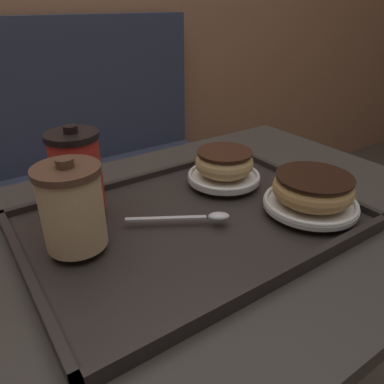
{
  "coord_description": "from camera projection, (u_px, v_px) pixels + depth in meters",
  "views": [
    {
      "loc": [
        -0.32,
        -0.45,
        1.05
      ],
      "look_at": [
        -0.01,
        -0.01,
        0.77
      ],
      "focal_mm": 35.0,
      "sensor_mm": 36.0,
      "label": 1
    }
  ],
  "objects": [
    {
      "name": "booth_bench",
      "position": [
        49.0,
        215.0,
        1.42
      ],
      "size": [
        1.39,
        0.44,
        1.0
      ],
      "color": "#33384C",
      "rests_on": "ground_plane"
    },
    {
      "name": "cafe_table",
      "position": [
        194.0,
        289.0,
        0.71
      ],
      "size": [
        1.0,
        0.67,
        0.71
      ],
      "color": "#38332D",
      "rests_on": "ground_plane"
    },
    {
      "name": "serving_tray",
      "position": [
        192.0,
        222.0,
        0.63
      ],
      "size": [
        0.54,
        0.39,
        0.02
      ],
      "color": "#282321",
      "rests_on": "cafe_table"
    },
    {
      "name": "coffee_cup_front",
      "position": [
        72.0,
        207.0,
        0.52
      ],
      "size": [
        0.09,
        0.09,
        0.13
      ],
      "color": "#E0B784",
      "rests_on": "serving_tray"
    },
    {
      "name": "coffee_cup_rear",
      "position": [
        77.0,
        171.0,
        0.61
      ],
      "size": [
        0.08,
        0.08,
        0.14
      ],
      "color": "red",
      "rests_on": "serving_tray"
    },
    {
      "name": "plate_with_chocolate_donut",
      "position": [
        310.0,
        203.0,
        0.64
      ],
      "size": [
        0.16,
        0.16,
        0.01
      ],
      "color": "white",
      "rests_on": "serving_tray"
    },
    {
      "name": "donut_chocolate_glazed",
      "position": [
        313.0,
        188.0,
        0.63
      ],
      "size": [
        0.13,
        0.13,
        0.04
      ],
      "color": "tan",
      "rests_on": "plate_with_chocolate_donut"
    },
    {
      "name": "plate_with_plain_donut",
      "position": [
        224.0,
        176.0,
        0.74
      ],
      "size": [
        0.14,
        0.14,
        0.01
      ],
      "color": "white",
      "rests_on": "serving_tray"
    },
    {
      "name": "donut_plain",
      "position": [
        224.0,
        162.0,
        0.72
      ],
      "size": [
        0.11,
        0.11,
        0.05
      ],
      "color": "#DBB270",
      "rests_on": "plate_with_plain_donut"
    },
    {
      "name": "spoon",
      "position": [
        202.0,
        217.0,
        0.6
      ],
      "size": [
        0.15,
        0.1,
        0.01
      ],
      "rotation": [
        0.0,
        0.0,
        5.74
      ],
      "color": "silver",
      "rests_on": "serving_tray"
    }
  ]
}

